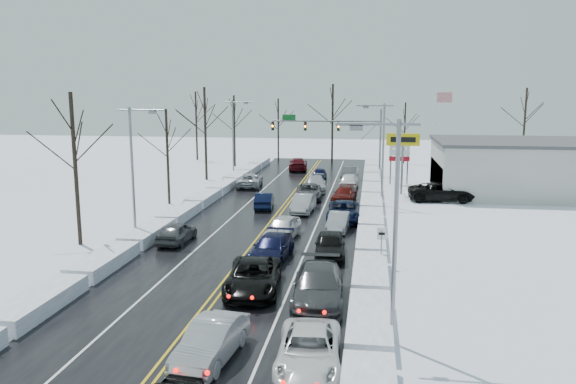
% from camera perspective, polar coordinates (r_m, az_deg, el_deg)
% --- Properties ---
extents(ground, '(160.00, 160.00, 0.00)m').
position_cam_1_polar(ground, '(41.57, -2.14, -3.77)').
color(ground, white).
rests_on(ground, ground).
extents(road_surface, '(14.00, 84.00, 0.01)m').
position_cam_1_polar(road_surface, '(43.48, -1.65, -3.13)').
color(road_surface, black).
rests_on(road_surface, ground).
extents(snow_bank_left, '(1.84, 72.00, 0.80)m').
position_cam_1_polar(snow_bank_left, '(45.41, -11.15, -2.76)').
color(snow_bank_left, white).
rests_on(snow_bank_left, ground).
extents(snow_bank_right, '(1.84, 72.00, 0.80)m').
position_cam_1_polar(snow_bank_right, '(42.83, 8.42, -3.46)').
color(snow_bank_right, white).
rests_on(snow_bank_right, ground).
extents(traffic_signal_mast, '(13.28, 0.39, 8.00)m').
position_cam_1_polar(traffic_signal_mast, '(67.90, 5.10, 6.32)').
color(traffic_signal_mast, slate).
rests_on(traffic_signal_mast, ground).
extents(tires_plus_sign, '(3.20, 0.34, 6.00)m').
position_cam_1_polar(tires_plus_sign, '(55.94, 11.59, 4.83)').
color(tires_plus_sign, slate).
rests_on(tires_plus_sign, ground).
extents(used_vehicles_sign, '(2.20, 0.22, 4.65)m').
position_cam_1_polar(used_vehicles_sign, '(62.08, 11.26, 3.80)').
color(used_vehicles_sign, slate).
rests_on(used_vehicles_sign, ground).
extents(speed_limit_sign, '(0.55, 0.09, 2.35)m').
position_cam_1_polar(speed_limit_sign, '(32.74, 9.48, -4.81)').
color(speed_limit_sign, slate).
rests_on(speed_limit_sign, ground).
extents(flagpole, '(1.87, 1.20, 10.00)m').
position_cam_1_polar(flagpole, '(70.18, 14.87, 6.52)').
color(flagpole, silver).
rests_on(flagpole, ground).
extents(dealership_building, '(20.40, 12.40, 5.30)m').
position_cam_1_polar(dealership_building, '(60.40, 24.29, 2.29)').
color(dealership_building, '#BABAB5').
rests_on(dealership_building, ground).
extents(streetlight_se, '(3.20, 0.25, 9.00)m').
position_cam_1_polar(streetlight_se, '(22.16, 10.39, -2.29)').
color(streetlight_se, slate).
rests_on(streetlight_se, ground).
extents(streetlight_ne, '(3.20, 0.25, 9.00)m').
position_cam_1_polar(streetlight_ne, '(49.87, 9.42, 4.63)').
color(streetlight_ne, slate).
rests_on(streetlight_ne, ground).
extents(streetlight_sw, '(3.20, 0.25, 9.00)m').
position_cam_1_polar(streetlight_sw, '(39.27, -15.30, 2.93)').
color(streetlight_sw, slate).
rests_on(streetlight_sw, ground).
extents(streetlight_nw, '(3.20, 0.25, 9.00)m').
position_cam_1_polar(streetlight_nw, '(65.74, -5.45, 6.04)').
color(streetlight_nw, slate).
rests_on(streetlight_nw, ground).
extents(tree_left_b, '(4.00, 4.00, 10.00)m').
position_cam_1_polar(tree_left_b, '(38.75, -20.96, 5.02)').
color(tree_left_b, '#2D231C').
rests_on(tree_left_b, ground).
extents(tree_left_c, '(3.40, 3.40, 8.50)m').
position_cam_1_polar(tree_left_c, '(51.09, -12.20, 5.38)').
color(tree_left_c, '#2D231C').
rests_on(tree_left_c, ground).
extents(tree_left_d, '(4.20, 4.20, 10.50)m').
position_cam_1_polar(tree_left_d, '(64.47, -8.43, 7.70)').
color(tree_left_d, '#2D231C').
rests_on(tree_left_d, ground).
extents(tree_left_e, '(3.80, 3.80, 9.50)m').
position_cam_1_polar(tree_left_e, '(75.95, -5.49, 7.60)').
color(tree_left_e, '#2D231C').
rests_on(tree_left_e, ground).
extents(tree_far_a, '(4.00, 4.00, 10.00)m').
position_cam_1_polar(tree_far_a, '(83.67, -9.33, 7.99)').
color(tree_far_a, '#2D231C').
rests_on(tree_far_a, ground).
extents(tree_far_b, '(3.60, 3.60, 9.00)m').
position_cam_1_polar(tree_far_b, '(81.84, -1.00, 7.59)').
color(tree_far_b, '#2D231C').
rests_on(tree_far_b, ground).
extents(tree_far_c, '(4.40, 4.40, 11.00)m').
position_cam_1_polar(tree_far_c, '(78.86, 4.56, 8.47)').
color(tree_far_c, '#2D231C').
rests_on(tree_far_c, ground).
extents(tree_far_d, '(3.40, 3.40, 8.50)m').
position_cam_1_polar(tree_far_d, '(80.37, 11.80, 7.08)').
color(tree_far_d, '#2D231C').
rests_on(tree_far_d, ground).
extents(tree_far_e, '(4.20, 4.20, 10.50)m').
position_cam_1_polar(tree_far_e, '(83.25, 22.97, 7.55)').
color(tree_far_e, '#2D231C').
rests_on(tree_far_e, ground).
extents(queued_car_1, '(2.11, 4.71, 1.50)m').
position_cam_1_polar(queued_car_1, '(22.39, -7.76, -16.54)').
color(queued_car_1, '#A1A4A9').
rests_on(queued_car_1, ground).
extents(queued_car_2, '(3.15, 5.85, 1.56)m').
position_cam_1_polar(queued_car_2, '(29.04, -3.55, -10.03)').
color(queued_car_2, black).
rests_on(queued_car_2, ground).
extents(queued_car_3, '(2.46, 5.16, 1.45)m').
position_cam_1_polar(queued_car_3, '(34.22, -1.68, -6.85)').
color(queued_car_3, black).
rests_on(queued_car_3, ground).
extents(queued_car_4, '(2.43, 4.79, 1.56)m').
position_cam_1_polar(queued_car_4, '(38.84, -0.57, -4.77)').
color(queued_car_4, silver).
rests_on(queued_car_4, ground).
extents(queued_car_5, '(1.80, 4.57, 1.48)m').
position_cam_1_polar(queued_car_5, '(47.19, 1.54, -2.07)').
color(queued_car_5, '#9C9EA4').
rests_on(queued_car_5, ground).
extents(queued_car_6, '(2.90, 5.31, 1.41)m').
position_cam_1_polar(queued_car_6, '(52.99, 2.11, -0.71)').
color(queued_car_6, '#444649').
rests_on(queued_car_6, ground).
extents(queued_car_7, '(2.60, 5.33, 1.49)m').
position_cam_1_polar(queued_car_7, '(57.37, 2.79, 0.12)').
color(queued_car_7, '#ABAEB3').
rests_on(queued_car_7, ground).
extents(queued_car_8, '(1.72, 4.10, 1.39)m').
position_cam_1_polar(queued_car_8, '(64.19, 3.16, 1.20)').
color(queued_car_8, black).
rests_on(queued_car_8, ground).
extents(queued_car_10, '(2.62, 5.16, 1.40)m').
position_cam_1_polar(queued_car_10, '(21.62, 2.11, -17.46)').
color(queued_car_10, white).
rests_on(queued_car_10, ground).
extents(queued_car_11, '(2.72, 6.03, 1.72)m').
position_cam_1_polar(queued_car_11, '(27.53, 3.07, -11.19)').
color(queued_car_11, '#3B3E40').
rests_on(queued_car_11, ground).
extents(queued_car_12, '(2.11, 4.64, 1.55)m').
position_cam_1_polar(queued_car_12, '(34.77, 4.27, -6.60)').
color(queued_car_12, black).
rests_on(queued_car_12, ground).
extents(queued_car_13, '(1.69, 4.13, 1.33)m').
position_cam_1_polar(queued_car_13, '(41.23, 5.14, -3.92)').
color(queued_car_13, '#96989D').
rests_on(queued_car_13, ground).
extents(queued_car_14, '(2.60, 5.48, 1.51)m').
position_cam_1_polar(queued_car_14, '(44.39, 5.64, -2.91)').
color(queued_car_14, black).
rests_on(queued_car_14, ground).
extents(queued_car_15, '(2.44, 4.79, 1.33)m').
position_cam_1_polar(queued_car_15, '(52.22, 5.73, -0.92)').
color(queued_car_15, '#480D09').
rests_on(queued_car_15, ground).
extents(queued_car_16, '(2.13, 4.67, 1.55)m').
position_cam_1_polar(queued_car_16, '(58.89, 6.16, 0.34)').
color(queued_car_16, white).
rests_on(queued_car_16, ground).
extents(queued_car_17, '(1.90, 4.78, 1.55)m').
position_cam_1_polar(queued_car_17, '(64.36, 6.28, 1.18)').
color(queued_car_17, '#44474A').
rests_on(queued_car_17, ground).
extents(oncoming_car_0, '(1.95, 4.36, 1.39)m').
position_cam_1_polar(oncoming_car_0, '(48.86, -2.42, -1.65)').
color(oncoming_car_0, black).
rests_on(oncoming_car_0, ground).
extents(oncoming_car_1, '(2.97, 5.52, 1.47)m').
position_cam_1_polar(oncoming_car_1, '(59.71, -3.90, 0.51)').
color(oncoming_car_1, '#AFB1B8').
rests_on(oncoming_car_1, ground).
extents(oncoming_car_2, '(2.87, 5.84, 1.63)m').
position_cam_1_polar(oncoming_car_2, '(72.15, 1.02, 2.22)').
color(oncoming_car_2, '#490911').
rests_on(oncoming_car_2, ground).
extents(oncoming_car_3, '(1.83, 4.23, 1.42)m').
position_cam_1_polar(oncoming_car_3, '(38.62, -11.19, -5.05)').
color(oncoming_car_3, '#44474A').
rests_on(oncoming_car_3, ground).
extents(parked_car_0, '(6.22, 3.07, 1.70)m').
position_cam_1_polar(parked_car_0, '(53.89, 15.28, -0.89)').
color(parked_car_0, black).
rests_on(parked_car_0, ground).
extents(parked_car_1, '(2.93, 5.76, 1.60)m').
position_cam_1_polar(parked_car_1, '(57.10, 18.14, -0.43)').
color(parked_car_1, '#414447').
rests_on(parked_car_1, ground).
extents(parked_car_2, '(2.07, 4.34, 1.43)m').
position_cam_1_polar(parked_car_2, '(62.38, 15.23, 0.59)').
color(parked_car_2, black).
rests_on(parked_car_2, ground).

